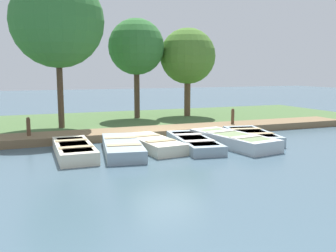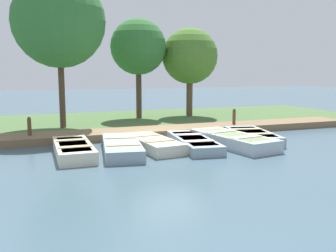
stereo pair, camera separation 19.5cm
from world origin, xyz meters
name	(u,v)px [view 1 (the left image)]	position (x,y,z in m)	size (l,w,h in m)	color
ground_plane	(167,141)	(0.00, 0.00, 0.00)	(80.00, 80.00, 0.00)	#425B6B
shore_bank	(130,121)	(-5.00, 0.00, 0.08)	(8.00, 24.00, 0.16)	#476638
dock_walkway	(156,132)	(-1.24, 0.00, 0.14)	(1.54, 17.49, 0.28)	brown
rowboat_0	(74,149)	(1.26, -3.46, 0.19)	(2.94, 1.06, 0.39)	beige
rowboat_1	(122,147)	(1.36, -2.02, 0.19)	(3.36, 1.59, 0.38)	#8C9EA8
rowboat_2	(153,143)	(1.19, -0.94, 0.18)	(2.88, 1.27, 0.37)	beige
rowboat_3	(193,142)	(1.37, 0.40, 0.16)	(3.40, 1.46, 0.33)	#8C9EA8
rowboat_4	(233,140)	(1.69, 1.71, 0.21)	(3.50, 1.75, 0.42)	#B2BCC1
rowboat_5	(252,136)	(1.12, 2.83, 0.18)	(3.08, 1.80, 0.37)	#8C9EA8
mooring_post_near	(29,130)	(-1.25, -4.65, 0.47)	(0.13, 0.13, 0.93)	brown
mooring_post_far	(233,119)	(-1.25, 3.48, 0.47)	(0.13, 0.13, 0.93)	brown
park_tree_far_left	(57,21)	(-3.55, -3.32, 4.46)	(3.72, 3.72, 6.33)	#4C3828
park_tree_left	(136,47)	(-5.58, 0.56, 3.65)	(2.74, 2.74, 5.05)	#4C3828
park_tree_center	(188,56)	(-5.47, 3.28, 3.24)	(2.86, 2.86, 4.69)	brown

